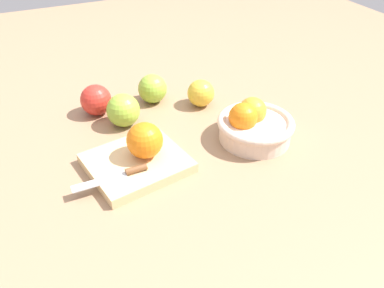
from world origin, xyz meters
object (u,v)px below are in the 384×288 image
Objects in this scene: bowl at (254,125)px; apple_front_right at (96,100)px; knife at (121,175)px; apple_front_left at (201,93)px; apple_front_center at (152,89)px; cutting_board at (137,163)px; apple_front_right_2 at (123,110)px; orange_on_board at (145,140)px.

bowl is 0.41m from apple_front_right.
knife is at bearing 85.44° from apple_front_right.
apple_front_center is at bearing -33.23° from apple_front_left.
knife is 1.93× the size of apple_front_right.
apple_front_right_2 reaches higher than cutting_board.
knife is 1.87× the size of apple_front_right_2.
apple_front_right_2 is at bearing 1.93° from apple_front_left.
bowl reaches higher than cutting_board.
apple_front_right_2 is (-0.05, 0.08, 0.00)m from apple_front_right.
apple_front_right is at bearing -40.98° from bowl.
knife is at bearing 41.91° from cutting_board.
apple_front_right reaches higher than cutting_board.
apple_front_right_2 is at bearing 120.76° from apple_front_right.
bowl reaches higher than apple_front_center.
orange_on_board reaches higher than bowl.
bowl reaches higher than apple_front_right_2.
apple_front_right_2 is at bearing -108.35° from knife.
orange_on_board is at bearing -170.49° from cutting_board.
cutting_board is 0.29m from apple_front_center.
orange_on_board is 0.09m from knife.
bowl is 0.31m from apple_front_center.
orange_on_board is at bearing 39.34° from apple_front_left.
orange_on_board is 0.17m from apple_front_right_2.
apple_front_right is at bearing -94.56° from knife.
knife is (0.05, 0.04, 0.02)m from cutting_board.
apple_front_center is 0.13m from apple_front_right_2.
apple_front_right_2 reaches higher than knife.
apple_front_right is 0.10m from apple_front_right_2.
apple_front_left is (0.04, -0.19, -0.00)m from bowl.
cutting_board is 0.18m from apple_front_right_2.
bowl is 2.26× the size of apple_front_right.
knife is at bearing 71.65° from apple_front_right_2.
apple_front_right_2 is (-0.03, -0.18, 0.03)m from cutting_board.
bowl is at bearing 144.35° from apple_front_right_2.
apple_front_right is 1.10× the size of apple_front_left.
knife is (0.07, 0.05, -0.03)m from orange_on_board.
apple_front_right is 0.15m from apple_front_center.
apple_front_left is 0.93× the size of apple_front_center.
cutting_board is at bearing 9.51° from orange_on_board.
apple_front_right_2 is (0.22, 0.01, 0.01)m from apple_front_left.
apple_front_left is (-0.27, 0.07, -0.00)m from apple_front_right.
cutting_board is at bearing -2.06° from bowl.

